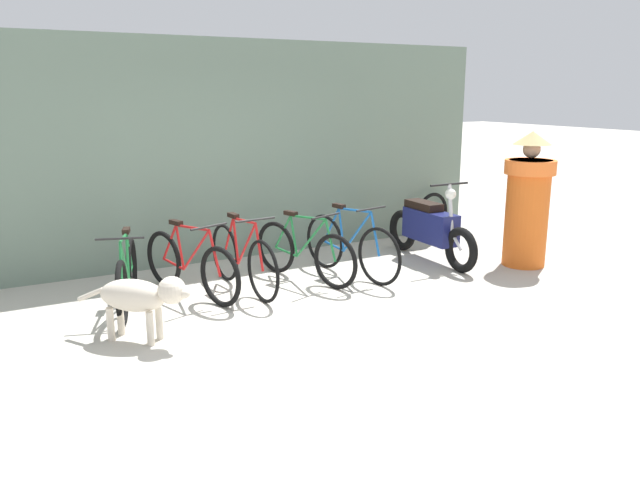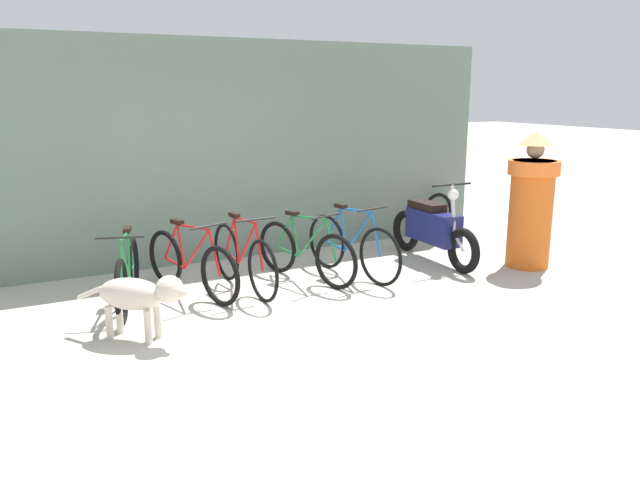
# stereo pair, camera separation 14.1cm
# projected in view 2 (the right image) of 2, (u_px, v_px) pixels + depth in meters

# --- Properties ---
(ground_plane) EXTENTS (60.00, 60.00, 0.00)m
(ground_plane) POSITION_uv_depth(u_px,v_px,m) (305.00, 331.00, 5.90)
(ground_plane) COLOR #B7B2A5
(shop_wall_back) EXTENTS (8.48, 0.20, 2.87)m
(shop_wall_back) POSITION_uv_depth(u_px,v_px,m) (206.00, 152.00, 8.08)
(shop_wall_back) COLOR slate
(shop_wall_back) RESTS_ON ground
(bicycle_0) EXTENTS (0.59, 1.54, 0.84)m
(bicycle_0) POSITION_uv_depth(u_px,v_px,m) (128.00, 276.00, 6.49)
(bicycle_0) COLOR black
(bicycle_0) RESTS_ON ground
(bicycle_1) EXTENTS (0.63, 1.63, 0.85)m
(bicycle_1) POSITION_uv_depth(u_px,v_px,m) (191.00, 265.00, 6.87)
(bicycle_1) COLOR black
(bicycle_1) RESTS_ON ground
(bicycle_2) EXTENTS (0.46, 1.64, 0.89)m
(bicycle_2) POSITION_uv_depth(u_px,v_px,m) (243.00, 259.00, 7.03)
(bicycle_2) COLOR black
(bicycle_2) RESTS_ON ground
(bicycle_3) EXTENTS (0.62, 1.56, 0.84)m
(bicycle_3) POSITION_uv_depth(u_px,v_px,m) (305.00, 252.00, 7.41)
(bicycle_3) COLOR black
(bicycle_3) RESTS_ON ground
(bicycle_4) EXTENTS (0.48, 1.64, 0.90)m
(bicycle_4) POSITION_uv_depth(u_px,v_px,m) (352.00, 247.00, 7.56)
(bicycle_4) COLOR black
(bicycle_4) RESTS_ON ground
(motorcycle) EXTENTS (0.58, 1.84, 1.09)m
(motorcycle) POSITION_uv_depth(u_px,v_px,m) (433.00, 229.00, 8.23)
(motorcycle) COLOR black
(motorcycle) RESTS_ON ground
(stray_dog) EXTENTS (0.89, 0.86, 0.63)m
(stray_dog) POSITION_uv_depth(u_px,v_px,m) (139.00, 295.00, 5.61)
(stray_dog) COLOR beige
(stray_dog) RESTS_ON ground
(person_in_robes) EXTENTS (0.64, 0.64, 1.73)m
(person_in_robes) POSITION_uv_depth(u_px,v_px,m) (531.00, 201.00, 7.89)
(person_in_robes) COLOR orange
(person_in_robes) RESTS_ON ground
(spare_tire_left) EXTENTS (0.67, 0.15, 0.67)m
(spare_tire_left) POSITION_uv_depth(u_px,v_px,m) (437.00, 214.00, 9.72)
(spare_tire_left) COLOR black
(spare_tire_left) RESTS_ON ground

